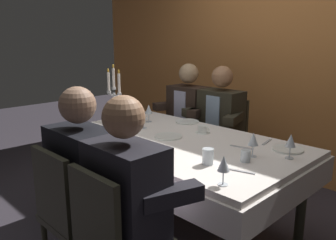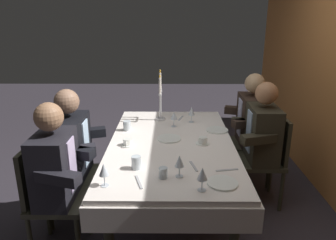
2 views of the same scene
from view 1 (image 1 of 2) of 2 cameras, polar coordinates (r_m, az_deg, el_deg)
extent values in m
plane|color=#302C33|center=(2.97, 1.48, -16.96)|extent=(12.00, 12.00, 0.00)
cube|color=#C7793C|center=(3.94, 18.90, 10.50)|extent=(6.00, 0.12, 2.70)
cube|color=white|center=(2.68, 1.57, -3.55)|extent=(1.90, 1.10, 0.04)
cube|color=white|center=(2.71, 1.55, -5.77)|extent=(1.94, 1.14, 0.18)
cylinder|color=#302E21|center=(3.18, -15.03, -8.30)|extent=(0.07, 0.07, 0.70)
cylinder|color=#302E21|center=(3.65, -3.23, -5.02)|extent=(0.07, 0.07, 0.70)
cylinder|color=#302E21|center=(2.72, 21.22, -12.56)|extent=(0.07, 0.07, 0.70)
cylinder|color=silver|center=(3.07, -8.71, -0.91)|extent=(0.11, 0.11, 0.02)
cylinder|color=silver|center=(3.04, -8.81, 1.83)|extent=(0.02, 0.02, 0.28)
cylinder|color=silver|center=(3.01, -8.93, 5.19)|extent=(0.04, 0.04, 0.02)
cylinder|color=white|center=(3.00, -9.00, 6.91)|extent=(0.02, 0.02, 0.16)
ellipsoid|color=yellow|center=(2.99, -9.07, 8.77)|extent=(0.02, 0.02, 0.03)
cylinder|color=silver|center=(2.99, -8.47, 3.99)|extent=(0.07, 0.01, 0.01)
cylinder|color=silver|center=(2.95, -8.05, 4.29)|extent=(0.04, 0.04, 0.02)
cylinder|color=white|center=(2.94, -8.11, 6.03)|extent=(0.02, 0.02, 0.16)
ellipsoid|color=yellow|center=(2.93, -8.17, 7.93)|extent=(0.02, 0.02, 0.03)
cylinder|color=silver|center=(3.05, -9.31, 4.14)|extent=(0.07, 0.01, 0.01)
cylinder|color=silver|center=(3.07, -9.73, 4.58)|extent=(0.04, 0.04, 0.02)
cylinder|color=white|center=(3.06, -9.80, 6.26)|extent=(0.02, 0.02, 0.16)
ellipsoid|color=yellow|center=(3.05, -9.87, 8.08)|extent=(0.02, 0.02, 0.03)
cylinder|color=white|center=(2.71, 0.05, -2.73)|extent=(0.22, 0.22, 0.01)
cylinder|color=white|center=(3.19, 3.18, -0.27)|extent=(0.21, 0.21, 0.01)
cylinder|color=white|center=(2.55, 19.20, -4.60)|extent=(0.21, 0.21, 0.01)
cylinder|color=silver|center=(3.21, -3.19, -0.27)|extent=(0.06, 0.06, 0.00)
cylinder|color=silver|center=(3.21, -3.20, 0.41)|extent=(0.01, 0.01, 0.07)
cone|color=silver|center=(3.19, -3.21, 1.81)|extent=(0.07, 0.07, 0.08)
cylinder|color=silver|center=(2.99, -4.05, -1.32)|extent=(0.06, 0.06, 0.00)
cylinder|color=silver|center=(2.98, -4.06, -0.59)|extent=(0.01, 0.01, 0.07)
cone|color=silver|center=(2.96, -4.08, 0.91)|extent=(0.07, 0.07, 0.08)
cylinder|color=#E0D172|center=(2.97, -4.08, 0.45)|extent=(0.04, 0.04, 0.03)
cylinder|color=silver|center=(2.35, 13.76, -5.85)|extent=(0.06, 0.06, 0.00)
cylinder|color=silver|center=(2.34, 13.82, -4.94)|extent=(0.01, 0.01, 0.07)
cone|color=silver|center=(2.31, 13.93, -3.05)|extent=(0.07, 0.07, 0.08)
cylinder|color=silver|center=(2.39, 19.40, -5.94)|extent=(0.06, 0.06, 0.00)
cylinder|color=silver|center=(2.37, 19.48, -5.04)|extent=(0.01, 0.01, 0.07)
cone|color=silver|center=(2.35, 19.63, -3.19)|extent=(0.07, 0.07, 0.08)
cylinder|color=maroon|center=(2.36, 19.58, -3.76)|extent=(0.04, 0.04, 0.03)
cylinder|color=silver|center=(1.89, 9.06, -10.48)|extent=(0.06, 0.06, 0.00)
cylinder|color=silver|center=(1.87, 9.10, -9.37)|extent=(0.01, 0.01, 0.07)
cone|color=silver|center=(1.84, 9.19, -7.08)|extent=(0.07, 0.07, 0.08)
cylinder|color=maroon|center=(1.85, 9.16, -7.79)|extent=(0.04, 0.04, 0.03)
cylinder|color=silver|center=(2.62, -10.10, -2.60)|extent=(0.07, 0.07, 0.09)
cylinder|color=silver|center=(2.24, 12.69, -5.79)|extent=(0.06, 0.06, 0.08)
cylinder|color=silver|center=(2.15, 6.62, -6.00)|extent=(0.07, 0.07, 0.10)
cylinder|color=white|center=(2.38, -3.74, -5.23)|extent=(0.12, 0.12, 0.01)
cylinder|color=white|center=(2.37, -3.75, -4.53)|extent=(0.08, 0.08, 0.05)
torus|color=white|center=(2.33, -2.94, -4.74)|extent=(0.04, 0.01, 0.04)
cylinder|color=white|center=(2.86, 5.74, -2.04)|extent=(0.12, 0.12, 0.01)
cylinder|color=white|center=(2.85, 5.76, -1.45)|extent=(0.08, 0.08, 0.05)
torus|color=white|center=(2.82, 6.54, -1.58)|extent=(0.04, 0.01, 0.04)
cube|color=#B7B7BC|center=(2.69, 16.01, -3.52)|extent=(0.05, 0.17, 0.01)
cube|color=#B7B7BC|center=(2.52, 12.09, -4.42)|extent=(0.17, 0.06, 0.01)
cube|color=#B7B7BC|center=(3.24, -6.05, -0.20)|extent=(0.17, 0.07, 0.01)
cube|color=#B7B7BC|center=(2.08, 11.69, -8.23)|extent=(0.19, 0.07, 0.01)
cylinder|color=#302E21|center=(3.89, -0.52, -5.99)|extent=(0.04, 0.04, 0.42)
cylinder|color=#302E21|center=(3.65, 3.45, -7.31)|extent=(0.04, 0.04, 0.42)
cylinder|color=#302E21|center=(4.13, 3.08, -4.82)|extent=(0.04, 0.04, 0.42)
cylinder|color=#302E21|center=(3.91, 7.00, -5.96)|extent=(0.04, 0.04, 0.42)
cube|color=#302E21|center=(3.82, 3.30, -2.73)|extent=(0.42, 0.42, 0.04)
cube|color=#302E21|center=(3.90, 5.22, 1.20)|extent=(0.38, 0.04, 0.44)
cube|color=#2E211A|center=(3.75, 3.36, 1.52)|extent=(0.42, 0.26, 0.54)
cube|color=#B5B4D4|center=(3.65, 1.94, 1.68)|extent=(0.16, 0.01, 0.40)
sphere|color=tan|center=(3.69, 3.44, 7.69)|extent=(0.21, 0.21, 0.21)
cube|color=#2E211A|center=(3.82, -0.09, 2.38)|extent=(0.19, 0.34, 0.08)
cube|color=#2E211A|center=(3.53, 4.93, 1.40)|extent=(0.19, 0.34, 0.08)
cylinder|color=#302E21|center=(3.61, 4.38, -7.62)|extent=(0.04, 0.04, 0.42)
cylinder|color=#302E21|center=(3.40, 9.02, -9.10)|extent=(0.04, 0.04, 0.42)
cylinder|color=#302E21|center=(3.87, 7.91, -6.22)|extent=(0.04, 0.04, 0.42)
cylinder|color=#302E21|center=(3.68, 12.39, -7.48)|extent=(0.04, 0.04, 0.42)
cube|color=#302E21|center=(3.56, 8.55, -4.10)|extent=(0.42, 0.42, 0.04)
cube|color=#302E21|center=(3.64, 10.48, 0.15)|extent=(0.38, 0.04, 0.44)
cube|color=#2A271C|center=(3.48, 8.72, 0.45)|extent=(0.42, 0.26, 0.54)
cube|color=#899EB8|center=(3.37, 7.36, 0.59)|extent=(0.16, 0.01, 0.40)
sphere|color=#9F6C48|center=(3.41, 8.96, 7.09)|extent=(0.21, 0.21, 0.21)
cube|color=#2A271C|center=(3.53, 4.91, 1.40)|extent=(0.19, 0.34, 0.08)
cube|color=#2A271C|center=(3.27, 10.78, 0.24)|extent=(0.19, 0.34, 0.08)
cylinder|color=#302E21|center=(2.56, -11.95, -17.19)|extent=(0.04, 0.04, 0.42)
cube|color=#302E21|center=(2.23, -13.65, -15.37)|extent=(0.42, 0.42, 0.04)
cube|color=#302E21|center=(2.05, -18.64, -10.95)|extent=(0.38, 0.04, 0.44)
cube|color=black|center=(2.11, -14.08, -8.44)|extent=(0.42, 0.26, 0.54)
cube|color=#B2D1ED|center=(2.17, -11.05, -6.86)|extent=(0.16, 0.01, 0.40)
sphere|color=#936C53|center=(2.00, -14.74, 2.41)|extent=(0.21, 0.21, 0.21)
cube|color=black|center=(1.97, -8.31, -8.48)|extent=(0.19, 0.34, 0.08)
cube|color=black|center=(2.32, -14.82, -5.39)|extent=(0.19, 0.34, 0.08)
cube|color=#302E21|center=(1.71, -12.12, -15.53)|extent=(0.38, 0.04, 0.44)
cube|color=black|center=(1.79, -6.96, -12.26)|extent=(0.42, 0.26, 0.54)
cube|color=#BFACD5|center=(1.85, -3.64, -10.21)|extent=(0.16, 0.01, 0.40)
sphere|color=#9B6F4F|center=(1.65, -7.36, 0.50)|extent=(0.21, 0.21, 0.21)
cube|color=black|center=(1.68, 0.49, -12.39)|extent=(0.19, 0.34, 0.08)
cube|color=black|center=(1.99, -8.63, -8.33)|extent=(0.19, 0.34, 0.08)
camera|label=2|loc=(2.09, 74.28, 13.35)|focal=34.68mm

